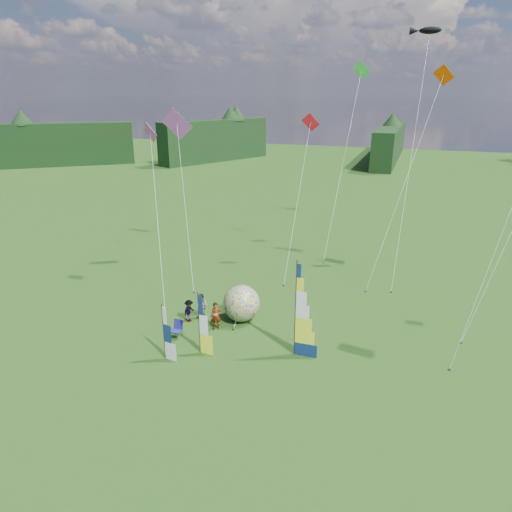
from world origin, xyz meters
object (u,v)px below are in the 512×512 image
(side_banner_left, at_px, (199,324))
(spectator_d, at_px, (238,303))
(bol_inflatable, at_px, (241,303))
(spectator_b, at_px, (202,307))
(kite_whale, at_px, (413,145))
(feather_banner_main, at_px, (295,311))
(camp_chair, at_px, (176,330))
(spectator_a, at_px, (216,316))
(side_banner_far, at_px, (164,333))
(spectator_c, at_px, (189,311))

(side_banner_left, bearing_deg, spectator_d, 88.36)
(bol_inflatable, relative_size, spectator_b, 1.37)
(bol_inflatable, xyz_separation_m, kite_whale, (9.11, 14.23, 8.96))
(feather_banner_main, xyz_separation_m, camp_chair, (-7.20, -0.66, -2.19))
(spectator_a, bearing_deg, side_banner_left, -110.25)
(side_banner_left, distance_m, camp_chair, 2.67)
(spectator_d, bearing_deg, feather_banner_main, -164.97)
(bol_inflatable, bearing_deg, side_banner_left, -99.37)
(side_banner_far, relative_size, spectator_c, 2.15)
(side_banner_left, distance_m, spectator_b, 4.29)
(kite_whale, bearing_deg, spectator_b, -130.00)
(spectator_a, bearing_deg, camp_chair, -161.04)
(spectator_d, bearing_deg, camp_chair, 108.13)
(feather_banner_main, bearing_deg, side_banner_far, -157.28)
(feather_banner_main, xyz_separation_m, spectator_a, (-5.39, 1.17, -1.86))
(spectator_b, bearing_deg, spectator_a, -38.00)
(side_banner_far, relative_size, bol_inflatable, 1.36)
(spectator_c, bearing_deg, kite_whale, -30.18)
(spectator_a, distance_m, camp_chair, 2.59)
(feather_banner_main, relative_size, spectator_d, 2.99)
(spectator_a, distance_m, spectator_b, 1.72)
(side_banner_left, bearing_deg, kite_whale, 64.64)
(bol_inflatable, bearing_deg, spectator_a, -122.14)
(feather_banner_main, height_order, spectator_a, feather_banner_main)
(camp_chair, bearing_deg, kite_whale, 57.48)
(side_banner_left, height_order, spectator_d, side_banner_left)
(side_banner_left, height_order, camp_chair, side_banner_left)
(side_banner_far, xyz_separation_m, spectator_d, (1.93, 6.19, -0.70))
(side_banner_left, bearing_deg, bol_inflatable, 83.00)
(side_banner_far, bearing_deg, feather_banner_main, 31.73)
(side_banner_far, relative_size, camp_chair, 2.87)
(spectator_b, distance_m, spectator_d, 2.41)
(bol_inflatable, relative_size, spectator_d, 1.30)
(bol_inflatable, bearing_deg, kite_whale, 57.36)
(bol_inflatable, height_order, spectator_b, bol_inflatable)
(bol_inflatable, height_order, kite_whale, kite_whale)
(side_banner_left, distance_m, bol_inflatable, 4.63)
(kite_whale, bearing_deg, side_banner_left, -119.93)
(spectator_b, height_order, spectator_c, spectator_b)
(side_banner_left, bearing_deg, spectator_a, 98.46)
(feather_banner_main, xyz_separation_m, spectator_c, (-7.45, 1.50, -2.00))
(spectator_a, height_order, spectator_d, spectator_d)
(spectator_a, distance_m, kite_whale, 21.02)
(spectator_d, relative_size, camp_chair, 1.63)
(side_banner_far, height_order, spectator_c, side_banner_far)
(side_banner_far, xyz_separation_m, bol_inflatable, (2.33, 5.72, -0.43))
(feather_banner_main, bearing_deg, bol_inflatable, 146.13)
(side_banner_left, xyz_separation_m, spectator_a, (-0.30, 2.86, -0.93))
(spectator_c, distance_m, camp_chair, 2.18)
(spectator_c, height_order, kite_whale, kite_whale)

